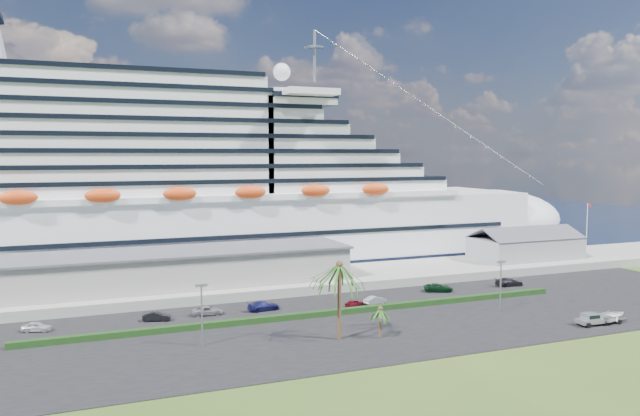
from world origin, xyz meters
name	(u,v)px	position (x,y,z in m)	size (l,w,h in m)	color
ground	(418,340)	(0.00, 0.00, 0.00)	(420.00, 420.00, 0.00)	#2F4A18
asphalt_lot	(381,320)	(0.00, 11.00, 0.06)	(140.00, 38.00, 0.12)	black
wharf	(312,279)	(0.00, 40.00, 0.90)	(240.00, 20.00, 1.80)	gray
water	(213,231)	(0.00, 130.00, 0.01)	(420.00, 160.00, 0.02)	black
cruise_ship	(179,194)	(-21.53, 64.00, 16.69)	(191.00, 38.00, 54.00)	silver
terminal_building	(183,267)	(-25.00, 40.00, 5.01)	(61.00, 15.00, 6.30)	gray
port_shed	(525,247)	(52.00, 40.00, 4.40)	(24.00, 12.31, 7.37)	gray
flagpole	(587,227)	(70.04, 40.00, 8.27)	(1.08, 0.16, 12.00)	silver
hedge	(320,314)	(-8.00, 16.00, 0.57)	(88.00, 1.10, 0.90)	black
lamp_post_left	(202,307)	(-28.00, 8.00, 5.34)	(1.60, 0.35, 8.27)	gray
lamp_post_right	(501,280)	(20.00, 8.00, 5.34)	(1.60, 0.35, 8.27)	gray
palm_tall	(339,274)	(-10.00, 4.00, 9.20)	(8.82, 8.82, 11.13)	#47301E
palm_short	(380,312)	(-4.50, 2.50, 3.67)	(3.53, 3.53, 4.56)	#47301E
parked_car_0	(37,327)	(-48.59, 23.48, 0.81)	(1.64, 4.07, 1.39)	silver
parked_car_1	(157,316)	(-31.95, 22.95, 0.81)	(1.46, 4.17, 1.38)	black
parked_car_2	(208,311)	(-24.04, 23.54, 0.79)	(2.23, 4.83, 1.34)	gray
parked_car_3	(264,306)	(-15.03, 23.01, 0.88)	(2.14, 5.26, 1.53)	#141648
parked_car_4	(354,303)	(-0.39, 19.60, 0.73)	(1.45, 3.60, 1.23)	#5F0C15
parked_car_5	(375,300)	(3.67, 20.04, 0.79)	(1.42, 4.06, 1.34)	#94979B
parked_car_6	(438,288)	(18.92, 24.37, 0.86)	(2.46, 5.33, 1.48)	black
parked_car_7	(509,282)	(34.24, 23.45, 0.91)	(2.22, 5.46, 1.59)	black
pickup_truck	(593,319)	(27.64, -3.70, 1.13)	(5.30, 2.17, 1.84)	black
boat_trailer	(613,315)	(31.41, -3.82, 1.27)	(6.25, 4.60, 1.73)	gray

